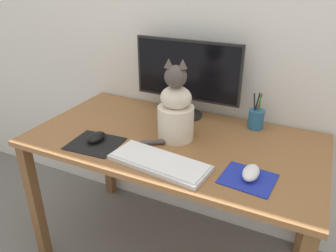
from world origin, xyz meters
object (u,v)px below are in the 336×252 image
(monitor, at_px, (187,75))
(cat, at_px, (176,110))
(keyboard, at_px, (159,162))
(pen_cup, at_px, (256,119))
(computer_mouse_left, at_px, (96,137))
(computer_mouse_right, at_px, (251,173))

(monitor, height_order, cat, monitor)
(keyboard, distance_m, pen_cup, 0.57)
(computer_mouse_left, bearing_deg, cat, 31.50)
(keyboard, xyz_separation_m, cat, (-0.04, 0.23, 0.13))
(keyboard, distance_m, computer_mouse_left, 0.34)
(monitor, relative_size, cat, 1.49)
(keyboard, relative_size, computer_mouse_left, 4.11)
(computer_mouse_right, relative_size, pen_cup, 0.63)
(computer_mouse_right, distance_m, cat, 0.44)
(computer_mouse_right, xyz_separation_m, cat, (-0.39, 0.17, 0.11))
(monitor, relative_size, computer_mouse_left, 5.40)
(computer_mouse_left, relative_size, pen_cup, 0.58)
(monitor, height_order, keyboard, monitor)
(cat, bearing_deg, pen_cup, 27.56)
(keyboard, height_order, pen_cup, pen_cup)
(keyboard, xyz_separation_m, pen_cup, (0.27, 0.50, 0.04))
(cat, relative_size, pen_cup, 2.10)
(monitor, height_order, computer_mouse_left, monitor)
(keyboard, height_order, computer_mouse_right, computer_mouse_right)
(monitor, relative_size, computer_mouse_right, 4.95)
(keyboard, xyz_separation_m, computer_mouse_left, (-0.34, 0.05, 0.01))
(computer_mouse_right, xyz_separation_m, pen_cup, (-0.08, 0.43, 0.03))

